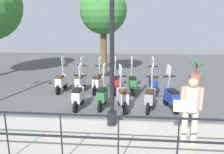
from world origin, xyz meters
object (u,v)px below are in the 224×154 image
(scooter_near_2, at_px, (122,96))
(scooter_far_1, at_px, (132,82))
(tree_distant, at_px, (103,11))
(scooter_far_0, at_px, (153,83))
(scooter_near_4, at_px, (78,95))
(scooter_near_1, at_px, (150,97))
(lamp_post_near, at_px, (112,64))
(scooter_near_3, at_px, (102,95))
(scooter_far_2, at_px, (115,82))
(potted_palm, at_px, (196,74))
(pedestrian_with_bag, at_px, (190,106))
(scooter_far_3, at_px, (98,82))
(scooter_near_0, at_px, (171,96))
(scooter_far_4, at_px, (80,81))
(scooter_far_5, at_px, (61,81))

(scooter_near_2, xyz_separation_m, scooter_far_1, (1.89, -0.35, 0.00))
(tree_distant, height_order, scooter_far_0, tree_distant)
(scooter_near_2, height_order, scooter_near_4, same)
(tree_distant, height_order, scooter_near_1, tree_distant)
(lamp_post_near, xyz_separation_m, scooter_far_1, (3.40, -0.58, -1.39))
(scooter_near_3, distance_m, scooter_far_2, 1.79)
(potted_palm, bearing_deg, scooter_far_1, 122.39)
(scooter_far_2, bearing_deg, pedestrian_with_bag, -157.22)
(scooter_near_1, distance_m, scooter_far_2, 2.29)
(lamp_post_near, xyz_separation_m, scooter_near_1, (1.55, -1.19, -1.39))
(tree_distant, height_order, scooter_near_3, tree_distant)
(pedestrian_with_bag, bearing_deg, scooter_near_3, 52.54)
(scooter_near_4, height_order, scooter_far_0, same)
(pedestrian_with_bag, xyz_separation_m, scooter_far_3, (4.19, 2.78, -0.60))
(scooter_far_0, bearing_deg, lamp_post_near, 153.09)
(scooter_near_1, xyz_separation_m, scooter_far_1, (1.85, 0.61, 0.00))
(scooter_near_0, relative_size, scooter_far_0, 1.00)
(scooter_near_1, bearing_deg, scooter_far_4, 70.38)
(scooter_far_3, bearing_deg, scooter_far_5, 102.05)
(scooter_far_1, distance_m, scooter_far_4, 2.26)
(scooter_far_4, bearing_deg, scooter_near_3, -140.45)
(scooter_near_0, bearing_deg, potted_palm, -39.64)
(tree_distant, bearing_deg, pedestrian_with_bag, -158.39)
(scooter_far_2, xyz_separation_m, scooter_far_5, (-0.04, 2.37, 0.00))
(scooter_far_5, bearing_deg, scooter_near_1, -112.13)
(potted_palm, distance_m, scooter_far_5, 6.67)
(scooter_far_4, relative_size, scooter_far_5, 1.00)
(scooter_near_2, xyz_separation_m, scooter_near_4, (0.01, 1.54, 0.00))
(scooter_far_4, bearing_deg, potted_palm, -64.15)
(scooter_near_4, bearing_deg, scooter_near_1, -86.99)
(potted_palm, xyz_separation_m, scooter_far_2, (-2.04, 3.96, 0.04))
(potted_palm, xyz_separation_m, scooter_far_4, (-2.01, 5.49, 0.04))
(lamp_post_near, bearing_deg, tree_distant, 8.89)
(pedestrian_with_bag, relative_size, scooter_far_1, 1.03)
(scooter_near_2, bearing_deg, scooter_far_2, -4.93)
(scooter_far_4, distance_m, scooter_far_5, 0.84)
(potted_palm, bearing_deg, tree_distant, 77.13)
(scooter_near_4, height_order, scooter_far_1, same)
(pedestrian_with_bag, relative_size, scooter_near_3, 1.03)
(pedestrian_with_bag, xyz_separation_m, scooter_near_1, (2.34, 0.70, -0.60))
(scooter_far_3, height_order, scooter_far_5, same)
(scooter_far_2, xyz_separation_m, scooter_far_4, (0.03, 1.53, 0.00))
(pedestrian_with_bag, bearing_deg, potted_palm, -8.76)
(pedestrian_with_bag, distance_m, scooter_far_4, 5.57)
(scooter_far_5, bearing_deg, pedestrian_with_bag, -129.39)
(scooter_far_2, height_order, scooter_far_4, same)
(scooter_near_2, bearing_deg, potted_palm, -58.55)
(scooter_near_1, relative_size, scooter_near_3, 1.00)
(scooter_near_1, relative_size, scooter_far_3, 1.00)
(potted_palm, distance_m, scooter_near_4, 6.46)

